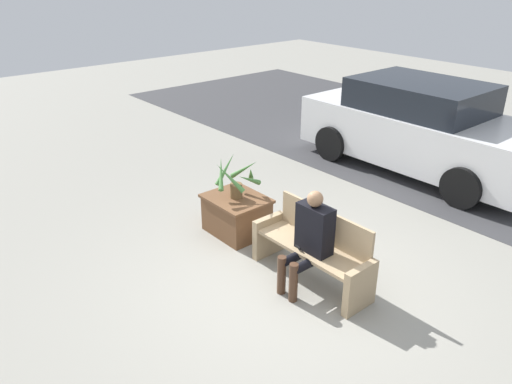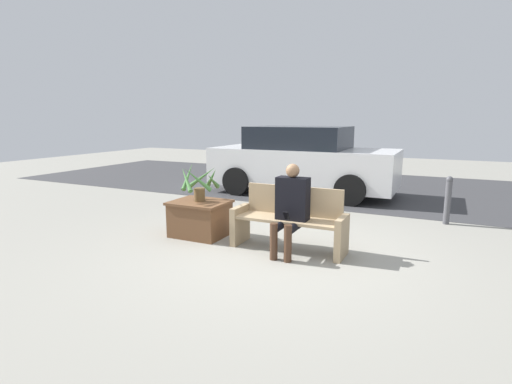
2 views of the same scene
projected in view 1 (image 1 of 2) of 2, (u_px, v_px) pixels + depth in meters
name	position (u px, v px, depth m)	size (l,w,h in m)	color
ground_plane	(292.00, 283.00, 6.11)	(30.00, 30.00, 0.00)	gray
bench	(314.00, 248.00, 6.04)	(1.63, 0.49, 0.89)	tan
person_seated	(310.00, 237.00, 5.78)	(0.44, 0.58, 1.24)	black
planter_box	(237.00, 214.00, 7.14)	(0.87, 0.71, 0.56)	brown
potted_plant	(237.00, 178.00, 6.90)	(0.66, 0.66, 0.59)	brown
parked_car	(421.00, 127.00, 9.17)	(4.44, 1.98, 1.65)	silver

